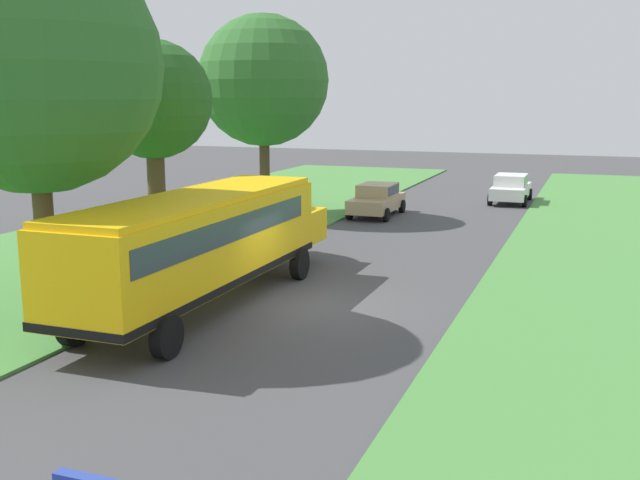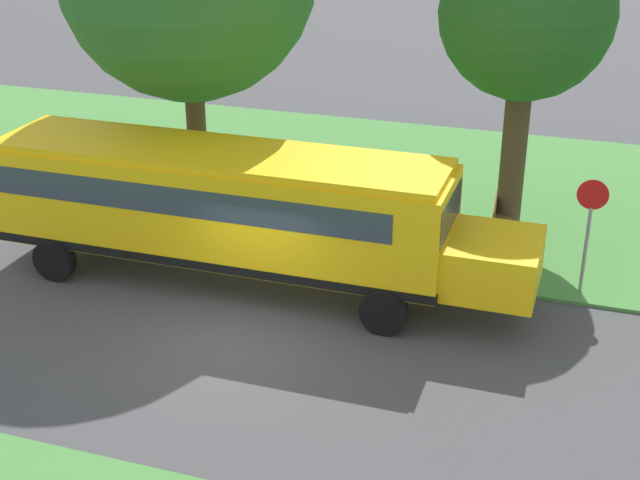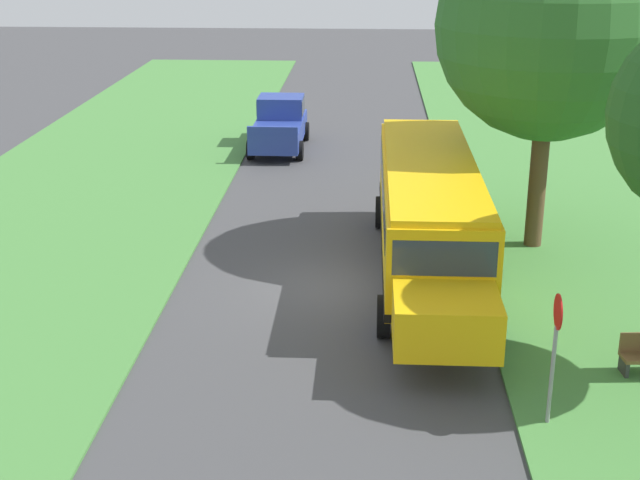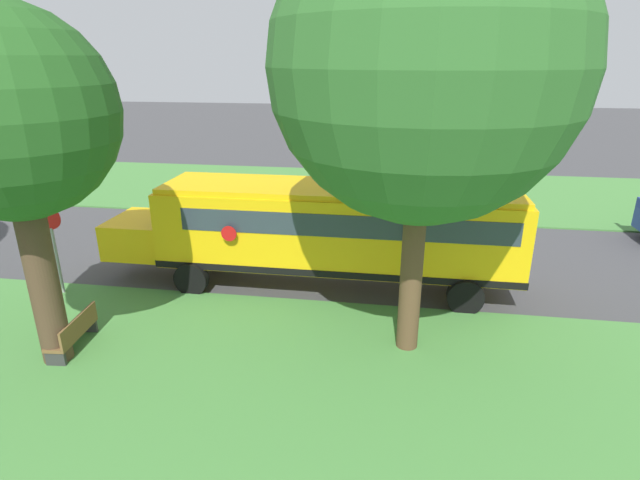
{
  "view_description": "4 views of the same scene",
  "coord_description": "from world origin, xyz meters",
  "px_view_note": "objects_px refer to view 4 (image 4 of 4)",
  "views": [
    {
      "loc": [
        7.23,
        -18.76,
        5.72
      ],
      "look_at": [
        -0.64,
        2.37,
        1.4
      ],
      "focal_mm": 42.0,
      "sensor_mm": 36.0,
      "label": 1
    },
    {
      "loc": [
        14.22,
        6.59,
        9.43
      ],
      "look_at": [
        -2.59,
        1.02,
        1.4
      ],
      "focal_mm": 50.0,
      "sensor_mm": 36.0,
      "label": 2
    },
    {
      "loc": [
        -1.03,
        21.73,
        9.18
      ],
      "look_at": [
        0.13,
        0.35,
        1.49
      ],
      "focal_mm": 50.0,
      "sensor_mm": 36.0,
      "label": 3
    },
    {
      "loc": [
        -16.7,
        -3.02,
        6.66
      ],
      "look_at": [
        -2.48,
        -0.85,
        1.38
      ],
      "focal_mm": 28.0,
      "sensor_mm": 36.0,
      "label": 4
    }
  ],
  "objects_px": {
    "stop_sign": "(54,240)",
    "oak_tree_beside_bus": "(420,69)",
    "oak_tree_roadside_mid": "(4,120)",
    "park_bench": "(74,333)",
    "school_bus": "(328,226)"
  },
  "relations": [
    {
      "from": "stop_sign",
      "to": "oak_tree_beside_bus",
      "type": "bearing_deg",
      "value": -98.6
    },
    {
      "from": "oak_tree_roadside_mid",
      "to": "stop_sign",
      "type": "xyz_separation_m",
      "value": [
        3.23,
        2.0,
        -3.78
      ]
    },
    {
      "from": "oak_tree_beside_bus",
      "to": "oak_tree_roadside_mid",
      "type": "distance_m",
      "value": 8.21
    },
    {
      "from": "oak_tree_beside_bus",
      "to": "stop_sign",
      "type": "distance_m",
      "value": 11.13
    },
    {
      "from": "oak_tree_beside_bus",
      "to": "park_bench",
      "type": "relative_size",
      "value": 5.9
    },
    {
      "from": "oak_tree_beside_bus",
      "to": "park_bench",
      "type": "height_order",
      "value": "oak_tree_beside_bus"
    },
    {
      "from": "oak_tree_roadside_mid",
      "to": "stop_sign",
      "type": "height_order",
      "value": "oak_tree_roadside_mid"
    },
    {
      "from": "stop_sign",
      "to": "park_bench",
      "type": "bearing_deg",
      "value": -140.94
    },
    {
      "from": "oak_tree_roadside_mid",
      "to": "park_bench",
      "type": "relative_size",
      "value": 4.73
    },
    {
      "from": "oak_tree_beside_bus",
      "to": "oak_tree_roadside_mid",
      "type": "xyz_separation_m",
      "value": [
        -1.72,
        7.97,
        -0.92
      ]
    },
    {
      "from": "oak_tree_beside_bus",
      "to": "school_bus",
      "type": "bearing_deg",
      "value": 34.01
    },
    {
      "from": "school_bus",
      "to": "oak_tree_roadside_mid",
      "type": "relative_size",
      "value": 1.6
    },
    {
      "from": "school_bus",
      "to": "stop_sign",
      "type": "xyz_separation_m",
      "value": [
        -1.86,
        7.69,
        -0.19
      ]
    },
    {
      "from": "oak_tree_beside_bus",
      "to": "park_bench",
      "type": "xyz_separation_m",
      "value": [
        -1.2,
        7.77,
        -5.97
      ]
    },
    {
      "from": "school_bus",
      "to": "stop_sign",
      "type": "height_order",
      "value": "school_bus"
    }
  ]
}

